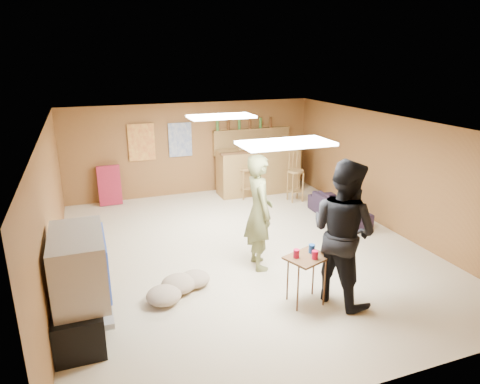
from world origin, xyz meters
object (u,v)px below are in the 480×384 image
object	(u,v)px
person_olive	(259,212)
tray_table	(306,280)
tv_body	(79,265)
bar_counter	(258,171)
sofa	(339,208)
person_black	(343,232)

from	to	relation	value
person_olive	tray_table	distance (m)	1.37
tray_table	person_olive	bearing A→B (deg)	98.65
tv_body	bar_counter	distance (m)	6.09
tv_body	tray_table	distance (m)	2.92
person_olive	tray_table	xyz separation A→B (m)	(0.19, -1.22, -0.57)
tv_body	tray_table	xyz separation A→B (m)	(2.84, -0.37, -0.55)
bar_counter	person_olive	world-z (taller)	person_olive
tv_body	bar_counter	xyz separation A→B (m)	(4.15, 4.45, -0.35)
person_olive	sofa	bearing A→B (deg)	-55.21
person_olive	tray_table	bearing A→B (deg)	-166.31
tv_body	person_black	xyz separation A→B (m)	(3.33, -0.43, 0.10)
bar_counter	tray_table	bearing A→B (deg)	-105.22
person_olive	sofa	world-z (taller)	person_olive
tv_body	person_olive	world-z (taller)	person_olive
sofa	bar_counter	bearing A→B (deg)	22.55
person_olive	sofa	distance (m)	2.83
person_black	bar_counter	bearing A→B (deg)	-29.88
person_black	sofa	xyz separation A→B (m)	(1.70, 2.65, -0.77)
sofa	tray_table	world-z (taller)	tray_table
bar_counter	tray_table	xyz separation A→B (m)	(-1.31, -4.82, -0.20)
person_olive	person_black	bearing A→B (deg)	-147.38
sofa	tray_table	xyz separation A→B (m)	(-2.19, -2.58, 0.12)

